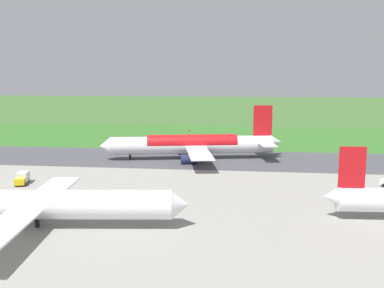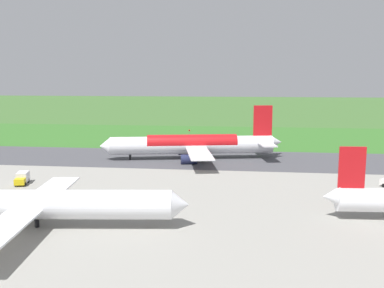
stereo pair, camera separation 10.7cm
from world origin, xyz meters
The scene contains 9 objects.
ground_plane centered at (0.00, 0.00, 0.00)m, with size 800.00×800.00×0.00m, color #3D662D.
runway_asphalt centered at (0.00, 0.00, 0.03)m, with size 600.00×30.79×0.06m, color #47474C.
apron_concrete centered at (0.00, 56.09, 0.03)m, with size 440.00×110.00×0.05m, color gray.
grass_verge_foreground centered at (0.00, -45.28, 0.02)m, with size 600.00×80.00×0.04m, color #346B27.
airliner_main centered at (-1.10, -0.08, 4.35)m, with size 53.80×44.31×15.88m.
airliner_parked_mid centered at (17.44, 61.89, 3.96)m, with size 49.61×40.69×14.48m.
service_truck_fuel centered at (34.02, 34.91, 1.40)m, with size 3.68×6.19×2.65m.
no_stopping_sign centered at (6.10, -47.20, 1.72)m, with size 0.60×0.10×2.92m.
traffic_cone_orange centered at (9.87, -43.05, 0.28)m, with size 0.40×0.40×0.55m, color orange.
Camera 1 is at (-15.96, 126.22, 24.32)m, focal length 40.74 mm.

